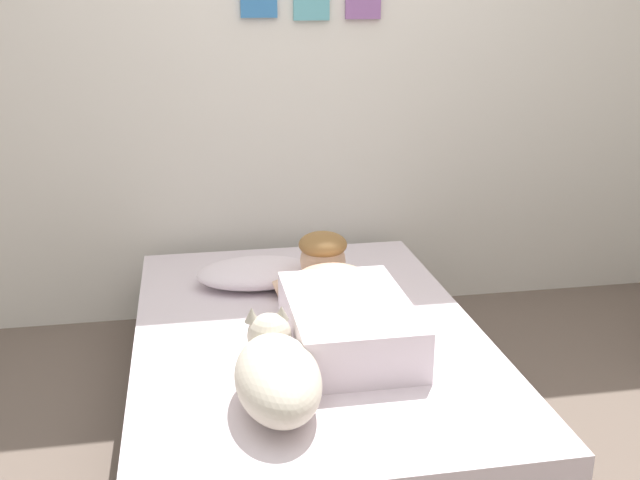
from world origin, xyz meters
TOP-DOWN VIEW (x-y plane):
  - ground_plane at (0.00, 0.00)m, footprint 11.70×11.70m
  - back_wall at (-0.00, 1.48)m, footprint 3.85×0.12m
  - bed at (-0.20, 0.36)m, footprint 1.32×1.96m
  - pillow at (-0.34, 0.83)m, footprint 0.52×0.32m
  - person_lying at (-0.08, 0.32)m, footprint 0.43×0.92m
  - dog at (-0.38, -0.15)m, footprint 0.26×0.57m
  - coffee_cup at (0.03, 0.66)m, footprint 0.12×0.09m
  - cell_phone at (-0.07, 0.26)m, footprint 0.07×0.14m

SIDE VIEW (x-z plane):
  - ground_plane at x=0.00m, z-range 0.00..0.00m
  - bed at x=-0.20m, z-range 0.00..0.38m
  - cell_phone at x=-0.07m, z-range 0.38..0.39m
  - coffee_cup at x=0.03m, z-range 0.38..0.46m
  - pillow at x=-0.34m, z-range 0.38..0.49m
  - dog at x=-0.38m, z-range 0.38..0.59m
  - person_lying at x=-0.08m, z-range 0.35..0.62m
  - back_wall at x=0.00m, z-range 0.00..2.50m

